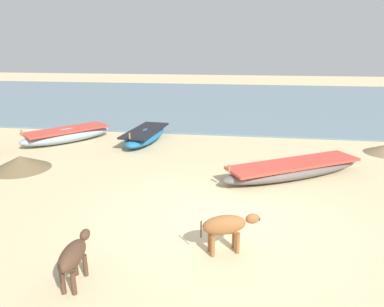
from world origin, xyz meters
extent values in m
plane|color=#CCB789|center=(0.00, 0.00, 0.00)|extent=(80.00, 80.00, 0.00)
cube|color=slate|center=(0.00, 17.08, 0.04)|extent=(60.00, 20.00, 0.08)
ellipsoid|color=#5B5651|center=(1.83, 2.70, 0.22)|extent=(4.30, 3.07, 0.45)
cube|color=#CC3F33|center=(1.83, 2.70, 0.41)|extent=(3.83, 2.78, 0.07)
cube|color=olive|center=(1.54, 2.53, 0.35)|extent=(0.50, 0.73, 0.04)
cylinder|color=olive|center=(0.06, 1.64, 0.55)|extent=(0.06, 0.06, 0.20)
ellipsoid|color=#8CA5B7|center=(-6.28, 5.28, 0.26)|extent=(3.02, 3.33, 0.51)
cube|color=#CC3F33|center=(-6.28, 5.28, 0.47)|extent=(2.73, 3.00, 0.07)
cube|color=olive|center=(-6.44, 5.08, 0.40)|extent=(0.76, 0.66, 0.04)
cylinder|color=olive|center=(-7.29, 4.06, 0.61)|extent=(0.06, 0.06, 0.20)
ellipsoid|color=#1E669E|center=(-3.29, 5.67, 0.25)|extent=(1.31, 3.18, 0.50)
cube|color=black|center=(-3.29, 5.67, 0.46)|extent=(1.25, 2.81, 0.07)
cube|color=olive|center=(-3.31, 5.44, 0.39)|extent=(0.88, 0.20, 0.04)
cylinder|color=olive|center=(-3.42, 4.25, 0.60)|extent=(0.06, 0.06, 0.20)
ellipsoid|color=brown|center=(0.11, -1.22, 0.54)|extent=(0.84, 0.58, 0.34)
ellipsoid|color=brown|center=(0.59, -1.03, 0.59)|extent=(0.30, 0.24, 0.18)
sphere|color=#2D2119|center=(0.70, -0.99, 0.57)|extent=(0.09, 0.09, 0.07)
cylinder|color=brown|center=(0.29, -1.05, 0.20)|extent=(0.08, 0.08, 0.39)
cylinder|color=brown|center=(0.35, -1.21, 0.20)|extent=(0.08, 0.08, 0.39)
cylinder|color=brown|center=(-0.13, -1.22, 0.20)|extent=(0.08, 0.08, 0.39)
cylinder|color=brown|center=(-0.07, -1.38, 0.20)|extent=(0.08, 0.08, 0.39)
cylinder|color=#2D2119|center=(-0.27, -1.37, 0.50)|extent=(0.03, 0.03, 0.32)
ellipsoid|color=#4C3323|center=(-2.08, -2.42, 0.51)|extent=(0.34, 0.76, 0.32)
ellipsoid|color=#4C3323|center=(-2.11, -1.93, 0.56)|extent=(0.16, 0.25, 0.18)
sphere|color=#2D2119|center=(-2.11, -1.82, 0.54)|extent=(0.07, 0.07, 0.07)
cylinder|color=#4C3323|center=(-2.17, -2.21, 0.19)|extent=(0.07, 0.07, 0.37)
cylinder|color=#4C3323|center=(-2.01, -2.20, 0.19)|extent=(0.07, 0.07, 0.37)
cylinder|color=#4C3323|center=(-2.15, -2.64, 0.19)|extent=(0.07, 0.07, 0.37)
cylinder|color=#4C3323|center=(-1.99, -2.63, 0.19)|extent=(0.07, 0.07, 0.37)
cylinder|color=#2D2119|center=(-2.06, -2.81, 0.48)|extent=(0.02, 0.02, 0.30)
cone|color=brown|center=(-6.13, 2.20, 0.20)|extent=(1.99, 1.99, 0.40)
camera|label=1|loc=(0.34, -6.47, 3.46)|focal=31.71mm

